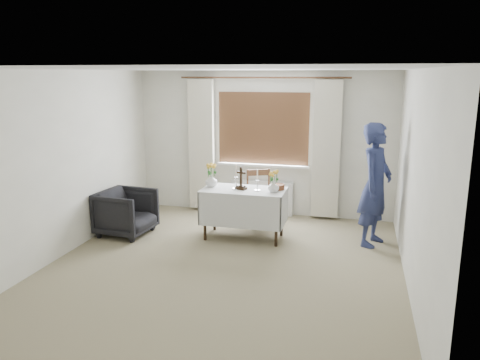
% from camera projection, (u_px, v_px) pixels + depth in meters
% --- Properties ---
extents(ground, '(5.00, 5.00, 0.00)m').
position_uv_depth(ground, '(224.00, 267.00, 6.06)').
color(ground, gray).
rests_on(ground, ground).
extents(altar_table, '(1.24, 0.64, 0.76)m').
position_uv_depth(altar_table, '(244.00, 214.00, 7.05)').
color(altar_table, silver).
rests_on(altar_table, ground).
extents(wooden_chair, '(0.56, 0.56, 0.91)m').
position_uv_depth(wooden_chair, '(260.00, 199.00, 7.62)').
color(wooden_chair, '#562D1D').
rests_on(wooden_chair, ground).
extents(armchair, '(0.84, 0.82, 0.70)m').
position_uv_depth(armchair, '(126.00, 212.00, 7.22)').
color(armchair, black).
rests_on(armchair, ground).
extents(person, '(0.63, 0.76, 1.78)m').
position_uv_depth(person, '(375.00, 185.00, 6.68)').
color(person, navy).
rests_on(person, ground).
extents(radiator, '(1.10, 0.10, 0.60)m').
position_uv_depth(radiator, '(262.00, 198.00, 8.28)').
color(radiator, silver).
rests_on(radiator, ground).
extents(wooden_cross, '(0.18, 0.15, 0.34)m').
position_uv_depth(wooden_cross, '(241.00, 178.00, 6.93)').
color(wooden_cross, black).
rests_on(wooden_cross, altar_table).
extents(candlestick_left, '(0.12, 0.12, 0.37)m').
position_uv_depth(candlestick_left, '(236.00, 177.00, 6.94)').
color(candlestick_left, white).
rests_on(candlestick_left, altar_table).
extents(candlestick_right, '(0.12, 0.12, 0.32)m').
position_uv_depth(candlestick_right, '(257.00, 180.00, 6.85)').
color(candlestick_right, white).
rests_on(candlestick_right, altar_table).
extents(flower_vase_left, '(0.24, 0.24, 0.19)m').
position_uv_depth(flower_vase_left, '(211.00, 181.00, 7.11)').
color(flower_vase_left, silver).
rests_on(flower_vase_left, altar_table).
extents(flower_vase_right, '(0.19, 0.19, 0.17)m').
position_uv_depth(flower_vase_right, '(274.00, 186.00, 6.78)').
color(flower_vase_right, silver).
rests_on(flower_vase_right, altar_table).
extents(wicker_basket, '(0.25, 0.25, 0.08)m').
position_uv_depth(wicker_basket, '(278.00, 187.00, 6.95)').
color(wicker_basket, brown).
rests_on(wicker_basket, altar_table).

